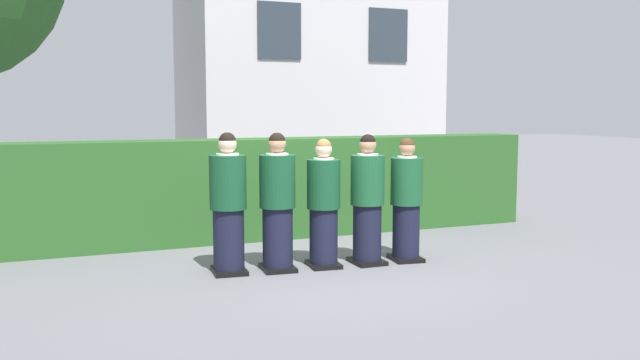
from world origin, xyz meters
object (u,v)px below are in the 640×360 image
student_front_row_2 (324,206)px  student_front_row_1 (277,205)px  student_front_row_0 (228,207)px  student_front_row_4 (406,203)px  student_front_row_3 (367,202)px

student_front_row_2 → student_front_row_1: bearing=175.6°
student_front_row_1 → student_front_row_2: (0.57, -0.04, -0.04)m
student_front_row_0 → student_front_row_1: size_ratio=1.01×
student_front_row_0 → student_front_row_2: (1.14, -0.13, -0.04)m
student_front_row_4 → student_front_row_2: bearing=175.7°
student_front_row_1 → student_front_row_0: bearing=171.8°
student_front_row_3 → student_front_row_4: (0.53, -0.03, -0.03)m
student_front_row_3 → student_front_row_4: student_front_row_3 is taller
student_front_row_3 → student_front_row_1: bearing=175.1°
student_front_row_0 → student_front_row_4: student_front_row_0 is taller
student_front_row_3 → student_front_row_4: size_ratio=1.03×
student_front_row_2 → student_front_row_4: bearing=-4.3°
student_front_row_4 → student_front_row_3: bearing=176.9°
student_front_row_1 → student_front_row_2: 0.57m
student_front_row_3 → student_front_row_4: 0.53m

